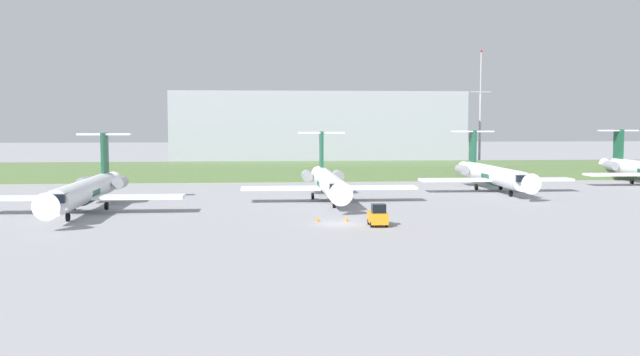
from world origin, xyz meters
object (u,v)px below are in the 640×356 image
baggage_tug (378,216)px  regional_jet_second (86,190)px  safety_cone_mid_marker (346,219)px  regional_jet_third (328,182)px  antenna_mast (480,121)px  regional_jet_fourth (493,174)px  safety_cone_front_marker (318,219)px

baggage_tug → regional_jet_second: bearing=156.4°
regional_jet_second → safety_cone_mid_marker: (29.20, -10.40, -2.26)m
regional_jet_third → antenna_mast: bearing=56.3°
antenna_mast → safety_cone_mid_marker: antenna_mast is taller
regional_jet_fourth → antenna_mast: antenna_mast is taller
regional_jet_third → regional_jet_second: bearing=-162.2°
regional_jet_third → safety_cone_front_marker: bearing=-98.5°
regional_jet_second → baggage_tug: (31.95, -13.97, -1.53)m
safety_cone_front_marker → safety_cone_mid_marker: 3.04m
regional_jet_fourth → safety_cone_mid_marker: regional_jet_fourth is taller
regional_jet_fourth → safety_cone_mid_marker: 40.09m
regional_jet_second → safety_cone_front_marker: regional_jet_second is taller
regional_jet_third → antenna_mast: (38.17, 57.20, 8.05)m
regional_jet_third → safety_cone_front_marker: (-2.92, -19.63, -2.26)m
regional_jet_third → antenna_mast: 69.24m
regional_jet_second → regional_jet_third: same height
safety_cone_front_marker → safety_cone_mid_marker: (3.04, -0.09, 0.00)m
antenna_mast → safety_cone_front_marker: bearing=-118.1°
regional_jet_second → safety_cone_front_marker: size_ratio=56.36×
regional_jet_fourth → antenna_mast: bearing=75.1°
regional_jet_second → baggage_tug: size_ratio=9.69×
baggage_tug → safety_cone_front_marker: 6.88m
baggage_tug → safety_cone_mid_marker: baggage_tug is taller
antenna_mast → baggage_tug: antenna_mast is taller
baggage_tug → antenna_mast: bearing=66.3°
safety_cone_mid_marker → regional_jet_third: bearing=90.4°
baggage_tug → safety_cone_front_marker: bearing=147.7°
regional_jet_fourth → antenna_mast: 48.55m
antenna_mast → safety_cone_mid_marker: (-38.04, -76.93, -10.31)m
safety_cone_front_marker → safety_cone_mid_marker: size_ratio=1.00×
baggage_tug → safety_cone_front_marker: baggage_tug is taller
baggage_tug → regional_jet_fourth: bearing=56.1°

